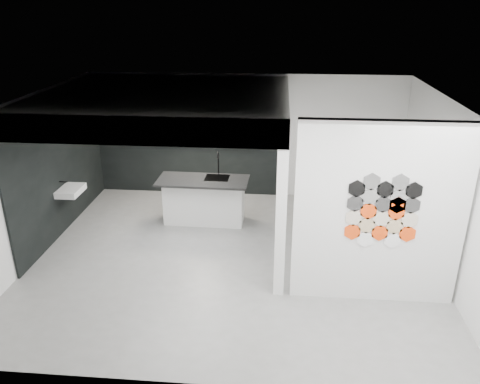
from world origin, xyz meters
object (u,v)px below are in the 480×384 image
(partition_panel, at_px, (379,215))
(glass_vase, at_px, (252,139))
(wall_basin, at_px, (71,191))
(glass_bowl, at_px, (252,139))
(bottle_dark, at_px, (185,137))
(kitchen_island, at_px, (204,200))
(kettle, at_px, (246,138))
(utensil_cup, at_px, (159,137))
(stockpot, at_px, (139,135))

(partition_panel, xyz_separation_m, glass_vase, (-2.08, 3.87, -0.01))
(partition_panel, height_order, wall_basin, partition_panel)
(glass_bowl, height_order, bottle_dark, bottle_dark)
(kitchen_island, bearing_deg, kettle, 63.82)
(partition_panel, height_order, kettle, partition_panel)
(kitchen_island, bearing_deg, partition_panel, -38.04)
(kitchen_island, relative_size, glass_bowl, 12.09)
(utensil_cup, bearing_deg, stockpot, 180.00)
(glass_bowl, height_order, utensil_cup, glass_bowl)
(wall_basin, distance_m, glass_bowl, 4.00)
(wall_basin, xyz_separation_m, stockpot, (0.79, 2.07, 0.56))
(stockpot, xyz_separation_m, bottle_dark, (1.07, 0.00, -0.01))
(partition_panel, xyz_separation_m, utensil_cup, (-4.21, 3.87, -0.03))
(kitchen_island, relative_size, stockpot, 8.19)
(kettle, bearing_deg, wall_basin, -169.98)
(partition_panel, xyz_separation_m, wall_basin, (-5.46, 1.80, -0.55))
(kettle, xyz_separation_m, glass_vase, (0.13, 0.00, -0.02))
(glass_vase, height_order, bottle_dark, bottle_dark)
(kettle, xyz_separation_m, bottle_dark, (-1.39, 0.00, -0.01))
(wall_basin, xyz_separation_m, kettle, (3.26, 2.07, 0.55))
(stockpot, height_order, glass_bowl, stockpot)
(partition_panel, relative_size, glass_bowl, 18.53)
(stockpot, relative_size, utensil_cup, 2.23)
(kettle, height_order, utensil_cup, kettle)
(partition_panel, height_order, stockpot, partition_panel)
(partition_panel, height_order, utensil_cup, partition_panel)
(kitchen_island, relative_size, glass_vase, 13.33)
(utensil_cup, bearing_deg, glass_bowl, 0.00)
(kitchen_island, xyz_separation_m, bottle_dark, (-0.64, 1.45, 0.90))
(kitchen_island, relative_size, kettle, 9.14)
(bottle_dark, bearing_deg, stockpot, 180.00)
(kettle, bearing_deg, glass_bowl, -22.34)
(kitchen_island, xyz_separation_m, kettle, (0.75, 1.45, 0.91))
(kitchen_island, distance_m, glass_vase, 1.92)
(stockpot, height_order, glass_vase, stockpot)
(kitchen_island, xyz_separation_m, glass_vase, (0.88, 1.45, 0.90))
(kitchen_island, distance_m, bottle_dark, 1.83)
(kettle, bearing_deg, kitchen_island, -139.71)
(glass_vase, bearing_deg, kettle, 180.00)
(bottle_dark, bearing_deg, glass_bowl, 0.00)
(glass_bowl, bearing_deg, kettle, 180.00)
(partition_panel, xyz_separation_m, kitchen_island, (-2.96, 2.41, -0.91))
(partition_panel, height_order, bottle_dark, partition_panel)
(wall_basin, distance_m, glass_vase, 4.01)
(glass_vase, xyz_separation_m, bottle_dark, (-1.52, 0.00, 0.01))
(kettle, distance_m, utensil_cup, 2.00)
(partition_panel, relative_size, kettle, 14.01)
(wall_basin, xyz_separation_m, glass_vase, (3.39, 2.07, 0.54))
(kettle, bearing_deg, bottle_dark, 157.66)
(kitchen_island, height_order, utensil_cup, kitchen_island)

